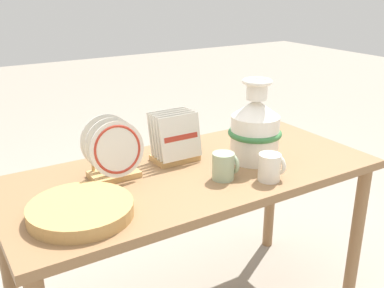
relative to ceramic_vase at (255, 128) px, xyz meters
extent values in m
cube|color=olive|center=(-0.28, 0.04, -0.16)|extent=(1.48, 0.68, 0.03)
cylinder|color=olive|center=(0.42, -0.25, -0.53)|extent=(0.06, 0.06, 0.70)
cylinder|color=olive|center=(-0.97, 0.33, -0.53)|extent=(0.06, 0.06, 0.70)
cylinder|color=olive|center=(0.42, 0.33, -0.53)|extent=(0.06, 0.06, 0.70)
cylinder|color=white|center=(0.00, 0.00, -0.04)|extent=(0.20, 0.20, 0.19)
cone|color=white|center=(0.00, 0.00, 0.09)|extent=(0.20, 0.20, 0.07)
cylinder|color=white|center=(0.00, 0.00, 0.16)|extent=(0.08, 0.08, 0.07)
torus|color=white|center=(0.00, 0.00, 0.19)|extent=(0.12, 0.12, 0.02)
torus|color=#38753D|center=(0.00, 0.00, -0.02)|extent=(0.22, 0.22, 0.02)
cube|color=tan|center=(-0.56, 0.15, -0.13)|extent=(0.18, 0.12, 0.02)
cylinder|color=tan|center=(-0.63, 0.19, -0.08)|extent=(0.01, 0.01, 0.08)
cylinder|color=tan|center=(-0.50, 0.19, -0.08)|extent=(0.01, 0.01, 0.08)
cylinder|color=silver|center=(-0.56, 0.09, -0.01)|extent=(0.21, 0.05, 0.21)
torus|color=#B23323|center=(-0.56, 0.09, -0.01)|extent=(0.18, 0.04, 0.18)
cylinder|color=silver|center=(-0.56, 0.15, -0.01)|extent=(0.21, 0.05, 0.21)
cylinder|color=silver|center=(-0.56, 0.20, -0.01)|extent=(0.21, 0.05, 0.21)
cube|color=tan|center=(-0.28, 0.17, -0.13)|extent=(0.18, 0.12, 0.02)
cylinder|color=tan|center=(-0.35, 0.22, -0.08)|extent=(0.01, 0.01, 0.08)
cylinder|color=tan|center=(-0.22, 0.22, -0.08)|extent=(0.01, 0.01, 0.08)
cube|color=silver|center=(-0.28, 0.12, -0.03)|extent=(0.18, 0.04, 0.18)
cube|color=silver|center=(-0.28, 0.15, -0.03)|extent=(0.18, 0.04, 0.18)
cube|color=silver|center=(-0.28, 0.17, -0.03)|extent=(0.18, 0.04, 0.18)
cube|color=silver|center=(-0.28, 0.20, -0.03)|extent=(0.18, 0.04, 0.18)
cube|color=silver|center=(-0.28, 0.22, -0.03)|extent=(0.18, 0.04, 0.18)
cube|color=#B23323|center=(-0.28, 0.12, -0.03)|extent=(0.15, 0.01, 0.02)
cylinder|color=tan|center=(-0.77, -0.08, -0.14)|extent=(0.34, 0.34, 0.01)
cylinder|color=tan|center=(-0.77, -0.08, -0.13)|extent=(0.34, 0.34, 0.01)
cylinder|color=tan|center=(-0.77, -0.08, -0.12)|extent=(0.34, 0.34, 0.01)
cylinder|color=tan|center=(-0.77, -0.08, -0.11)|extent=(0.34, 0.34, 0.01)
cylinder|color=tan|center=(-0.77, -0.08, -0.10)|extent=(0.34, 0.34, 0.01)
cylinder|color=#9EB28E|center=(-0.22, -0.09, -0.09)|extent=(0.08, 0.08, 0.10)
torus|color=#9EB28E|center=(-0.18, -0.09, -0.09)|extent=(0.02, 0.08, 0.08)
cylinder|color=silver|center=(-0.08, -0.19, -0.09)|extent=(0.08, 0.08, 0.10)
torus|color=silver|center=(-0.04, -0.19, -0.09)|extent=(0.02, 0.08, 0.08)
camera|label=1|loc=(-1.13, -1.35, 0.57)|focal=42.00mm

